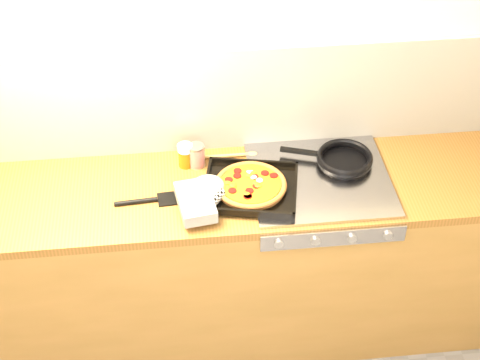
{
  "coord_description": "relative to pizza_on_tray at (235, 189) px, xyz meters",
  "views": [
    {
      "loc": [
        -0.16,
        -1.29,
        2.94
      ],
      "look_at": [
        0.1,
        1.08,
        0.95
      ],
      "focal_mm": 55.0,
      "sensor_mm": 36.0,
      "label": 1
    }
  ],
  "objects": [
    {
      "name": "frying_pan",
      "position": [
        0.5,
        0.16,
        -0.01
      ],
      "size": [
        0.43,
        0.32,
        0.04
      ],
      "color": "black",
      "rests_on": "stovetop"
    },
    {
      "name": "black_spatula",
      "position": [
        -0.36,
        0.01,
        -0.04
      ],
      "size": [
        0.28,
        0.09,
        0.02
      ],
      "color": "black",
      "rests_on": "counter_run"
    },
    {
      "name": "tomato_can",
      "position": [
        -0.15,
        0.23,
        0.01
      ],
      "size": [
        0.09,
        0.09,
        0.11
      ],
      "color": "#9D0C0E",
      "rests_on": "counter_run"
    },
    {
      "name": "juice_glass",
      "position": [
        -0.2,
        0.24,
        0.01
      ],
      "size": [
        0.09,
        0.09,
        0.11
      ],
      "color": "#E6580D",
      "rests_on": "counter_run"
    },
    {
      "name": "room_shell",
      "position": [
        -0.08,
        0.36,
        0.21
      ],
      "size": [
        3.2,
        3.2,
        3.2
      ],
      "color": "white",
      "rests_on": "ground"
    },
    {
      "name": "pizza_on_tray",
      "position": [
        0.0,
        0.0,
        0.0
      ],
      "size": [
        0.55,
        0.43,
        0.07
      ],
      "color": "black",
      "rests_on": "stovetop"
    },
    {
      "name": "counter_run",
      "position": [
        -0.08,
        0.07,
        -0.49
      ],
      "size": [
        3.2,
        0.62,
        0.9
      ],
      "color": "olive",
      "rests_on": "ground"
    },
    {
      "name": "wooden_spoon",
      "position": [
        0.01,
        0.27,
        -0.03
      ],
      "size": [
        0.3,
        0.04,
        0.02
      ],
      "color": "#B08A4A",
      "rests_on": "counter_run"
    },
    {
      "name": "stovetop",
      "position": [
        0.37,
        0.07,
        -0.04
      ],
      "size": [
        0.6,
        0.56,
        0.02
      ],
      "primitive_type": "cube",
      "color": "#A1A1A6",
      "rests_on": "counter_run"
    }
  ]
}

